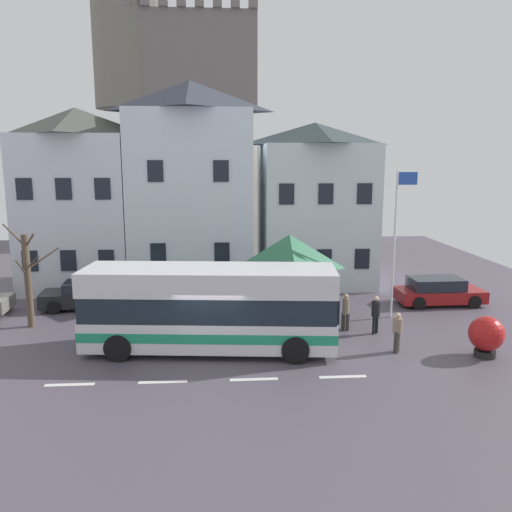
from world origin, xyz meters
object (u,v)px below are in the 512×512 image
(townhouse_00, at_px, (80,199))
(public_bench, at_px, (241,301))
(townhouse_02, at_px, (314,203))
(townhouse_01, at_px, (192,186))
(parked_car_02, at_px, (89,295))
(pedestrian_00, at_px, (397,331))
(pedestrian_01, at_px, (376,311))
(bare_tree_00, at_px, (28,278))
(hilltop_castle, at_px, (195,161))
(bus_shelter, at_px, (289,252))
(transit_bus, at_px, (210,309))
(pedestrian_02, at_px, (346,312))
(flagpole, at_px, (397,234))
(parked_car_01, at_px, (438,291))
(harbour_buoy, at_px, (486,335))

(townhouse_00, height_order, public_bench, townhouse_00)
(townhouse_00, bearing_deg, townhouse_02, 2.07)
(townhouse_01, bearing_deg, parked_car_02, -136.41)
(pedestrian_00, height_order, pedestrian_01, pedestrian_01)
(townhouse_00, xyz_separation_m, bare_tree_00, (-0.38, -7.65, -2.85))
(hilltop_castle, relative_size, bus_shelter, 8.63)
(townhouse_02, relative_size, bus_shelter, 2.36)
(pedestrian_00, bearing_deg, townhouse_00, 141.02)
(transit_bus, distance_m, pedestrian_02, 6.11)
(public_bench, bearing_deg, pedestrian_02, -36.24)
(pedestrian_02, bearing_deg, parked_car_02, 160.13)
(pedestrian_00, relative_size, flagpole, 0.23)
(hilltop_castle, relative_size, bare_tree_00, 7.56)
(townhouse_01, relative_size, transit_bus, 1.19)
(parked_car_01, relative_size, harbour_buoy, 2.81)
(townhouse_00, distance_m, transit_bus, 13.76)
(townhouse_02, height_order, pedestrian_02, townhouse_02)
(parked_car_01, distance_m, parked_car_02, 17.44)
(parked_car_02, height_order, public_bench, parked_car_02)
(hilltop_castle, relative_size, public_bench, 19.35)
(parked_car_01, relative_size, flagpole, 0.64)
(parked_car_01, height_order, pedestrian_01, pedestrian_01)
(townhouse_00, bearing_deg, bare_tree_00, -92.83)
(parked_car_02, bearing_deg, hilltop_castle, -104.41)
(townhouse_01, xyz_separation_m, pedestrian_00, (8.22, -11.61, -4.92))
(pedestrian_01, distance_m, flagpole, 3.97)
(townhouse_02, height_order, parked_car_02, townhouse_02)
(hilltop_castle, bearing_deg, public_bench, -82.97)
(bus_shelter, bearing_deg, townhouse_00, 145.50)
(flagpole, relative_size, bare_tree_00, 1.49)
(townhouse_01, relative_size, harbour_buoy, 7.50)
(townhouse_00, height_order, pedestrian_01, townhouse_00)
(parked_car_01, bearing_deg, pedestrian_01, -137.57)
(parked_car_02, height_order, bare_tree_00, bare_tree_00)
(townhouse_01, height_order, hilltop_castle, hilltop_castle)
(townhouse_00, relative_size, townhouse_01, 0.87)
(hilltop_castle, distance_m, parked_car_01, 30.10)
(parked_car_01, relative_size, pedestrian_01, 2.65)
(townhouse_02, distance_m, hilltop_castle, 22.00)
(hilltop_castle, bearing_deg, townhouse_00, -104.95)
(flagpole, bearing_deg, harbour_buoy, -70.23)
(parked_car_01, bearing_deg, harbour_buoy, -100.61)
(parked_car_02, bearing_deg, bare_tree_00, 52.31)
(townhouse_01, xyz_separation_m, hilltop_castle, (-0.75, 21.01, 1.36))
(pedestrian_01, bearing_deg, parked_car_01, 43.33)
(parked_car_01, bearing_deg, bus_shelter, -165.48)
(townhouse_02, height_order, pedestrian_01, townhouse_02)
(townhouse_00, distance_m, hilltop_castle, 21.70)
(parked_car_01, bearing_deg, hilltop_castle, 115.98)
(pedestrian_00, distance_m, pedestrian_02, 3.01)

